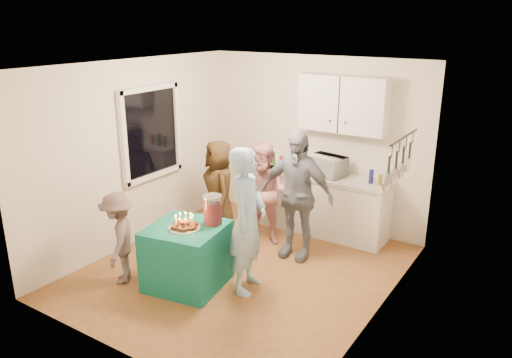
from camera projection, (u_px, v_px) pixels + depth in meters
The scene contains 19 objects.
floor at pixel (241, 270), 6.45m from camera, with size 4.00×4.00×0.00m, color brown.
ceiling at pixel (239, 65), 5.65m from camera, with size 4.00×4.00×0.00m, color white.
back_wall at pixel (314, 142), 7.64m from camera, with size 3.60×3.60×0.00m, color silver.
left_wall at pixel (135, 154), 6.98m from camera, with size 4.00×4.00×0.00m, color silver.
right_wall at pixel (384, 203), 5.12m from camera, with size 4.00×4.00×0.00m, color silver.
window_night at pixel (150, 133), 7.13m from camera, with size 0.04×1.00×1.20m, color black.
counter at pixel (315, 203), 7.57m from camera, with size 2.20×0.58×0.86m, color white.
countertop at pixel (316, 175), 7.43m from camera, with size 2.24×0.62×0.05m, color beige.
upper_cabinet at pixel (343, 104), 7.07m from camera, with size 1.30×0.30×0.80m, color white.
pot_rack at pixel (401, 159), 5.62m from camera, with size 0.12×1.00×0.60m, color black.
microwave at pixel (327, 166), 7.29m from camera, with size 0.52×0.35×0.29m, color white.
party_table at pixel (187, 256), 6.01m from camera, with size 0.85×0.85×0.76m, color #0E6350.
donut_cake at pixel (184, 221), 5.82m from camera, with size 0.38×0.38×0.18m, color #381C0C, non-canonical shape.
punch_jar at pixel (213, 211), 5.93m from camera, with size 0.22×0.22×0.34m, color red.
man_birthday at pixel (247, 221), 5.77m from camera, with size 0.64×0.42×1.75m, color #99C0DF.
woman_back_left at pixel (219, 189), 7.28m from camera, with size 0.71×0.47×1.46m, color #503616.
woman_back_center at pixel (265, 194), 7.05m from camera, with size 0.72×0.56×1.48m, color #D16D81.
woman_back_right at pixel (296, 195), 6.60m from camera, with size 1.03×0.43×1.76m, color black.
child_near_left at pixel (119, 238), 6.03m from camera, with size 0.74×0.43×1.15m, color #534243.
Camera 1 is at (3.30, -4.74, 3.11)m, focal length 35.00 mm.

